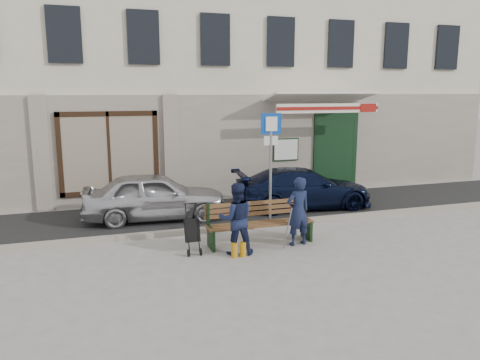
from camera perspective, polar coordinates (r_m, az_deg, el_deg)
name	(u,v)px	position (r m, az deg, el deg)	size (l,w,h in m)	color
ground	(276,247)	(10.24, 4.40, -8.13)	(80.00, 80.00, 0.00)	#9E9991
asphalt_lane	(234,212)	(13.04, -0.75, -3.90)	(60.00, 3.20, 0.01)	#282828
curb	(253,225)	(11.56, 1.59, -5.56)	(60.00, 0.18, 0.12)	#9E9384
building	(191,44)	(17.87, -6.03, 16.11)	(20.00, 8.27, 10.00)	beige
car_silver	(155,196)	(12.36, -10.34, -1.94)	(1.48, 3.68, 1.25)	silver
car_navy	(303,188)	(13.51, 7.68, -0.98)	(1.61, 3.96, 1.15)	black
parking_sign	(271,150)	(11.62, 3.77, 3.66)	(0.52, 0.10, 2.78)	gray
bench	(258,224)	(10.30, 2.23, -5.32)	(2.40, 1.17, 0.98)	brown
man	(298,211)	(10.22, 7.08, -3.80)	(0.55, 0.36, 1.51)	#151D3A
woman	(236,219)	(9.59, -0.47, -4.75)	(0.73, 0.57, 1.50)	#151D3C
stroller	(192,232)	(9.77, -5.84, -6.27)	(0.31, 0.43, 1.03)	black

